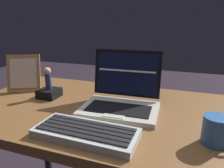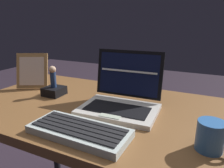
# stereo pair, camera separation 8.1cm
# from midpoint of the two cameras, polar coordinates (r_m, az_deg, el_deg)

# --- Properties ---
(desk) EXTENTS (1.38, 0.65, 0.74)m
(desk) POSITION_cam_midpoint_polar(r_m,az_deg,el_deg) (0.85, 6.94, -12.30)
(desk) COLOR brown
(desk) RESTS_ON ground
(laptop_front) EXTENTS (0.30, 0.25, 0.22)m
(laptop_front) POSITION_cam_midpoint_polar(r_m,az_deg,el_deg) (0.82, 5.52, -3.96)
(laptop_front) COLOR beige
(laptop_front) RESTS_ON desk
(external_keyboard) EXTENTS (0.32, 0.14, 0.03)m
(external_keyboard) POSITION_cam_midpoint_polar(r_m,az_deg,el_deg) (0.65, -5.53, -12.86)
(external_keyboard) COLOR #B3BFBB
(external_keyboard) RESTS_ON desk
(photo_frame) EXTENTS (0.17, 0.13, 0.18)m
(photo_frame) POSITION_cam_midpoint_polar(r_m,az_deg,el_deg) (1.13, -19.33, 3.38)
(photo_frame) COLOR olive
(photo_frame) RESTS_ON desk
(figurine_stand) EXTENTS (0.09, 0.09, 0.04)m
(figurine_stand) POSITION_cam_midpoint_polar(r_m,az_deg,el_deg) (1.00, -13.53, -1.94)
(figurine_stand) COLOR black
(figurine_stand) RESTS_ON desk
(figurine) EXTENTS (0.03, 0.03, 0.10)m
(figurine) POSITION_cam_midpoint_polar(r_m,az_deg,el_deg) (0.98, -13.83, 2.23)
(figurine) COLOR navy
(figurine) RESTS_ON figurine_stand
(coffee_mug) EXTENTS (0.11, 0.07, 0.08)m
(coffee_mug) POSITION_cam_midpoint_polar(r_m,az_deg,el_deg) (0.64, 29.14, -12.59)
(coffee_mug) COLOR #3162A5
(coffee_mug) RESTS_ON desk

